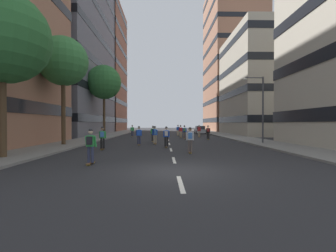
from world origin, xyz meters
TOP-DOWN VIEW (x-y plane):
  - ground_plane at (0.00, 23.40)m, footprint 140.40×140.40m
  - sidewalk_left at (-9.64, 26.32)m, footprint 3.81×64.35m
  - sidewalk_right at (9.64, 26.32)m, footprint 3.81×64.35m
  - lane_markings at (0.00, 23.00)m, footprint 0.16×52.20m
  - building_left_mid at (-17.74, 31.57)m, footprint 12.49×23.56m
  - building_left_far at (-17.74, 51.07)m, footprint 12.49×17.76m
  - building_right_mid at (17.74, 31.57)m, footprint 12.49×16.99m
  - building_right_far at (17.74, 51.07)m, footprint 12.49×18.83m
  - parked_car_near at (6.54, 34.89)m, footprint 1.82×4.40m
  - street_tree_near at (-9.64, 25.55)m, footprint 5.17×5.17m
  - street_tree_mid at (-9.64, 11.27)m, footprint 4.41×4.41m
  - street_tree_far at (-9.64, 3.42)m, footprint 5.16×5.16m
  - streetlamp_right at (8.90, 12.81)m, footprint 2.13×0.30m
  - skater_0 at (-1.41, 12.79)m, footprint 0.56×0.92m
  - skater_1 at (-2.87, 11.82)m, footprint 0.54×0.91m
  - skater_2 at (-4.19, 1.67)m, footprint 0.53×0.90m
  - skater_3 at (-5.29, 8.06)m, footprint 0.55×0.91m
  - skater_4 at (4.97, 18.69)m, footprint 0.55×0.92m
  - skater_5 at (1.85, 28.57)m, footprint 0.56×0.92m
  - skater_6 at (4.72, 24.29)m, footprint 0.54×0.91m
  - skater_7 at (-0.34, 9.54)m, footprint 0.54×0.91m
  - skater_8 at (1.89, 23.12)m, footprint 0.56×0.92m
  - skater_9 at (1.25, 5.97)m, footprint 0.55×0.91m
  - skater_10 at (2.18, 20.39)m, footprint 0.56×0.92m
  - skater_11 at (-1.72, 15.60)m, footprint 0.57×0.92m
  - skater_12 at (-5.32, 25.26)m, footprint 0.57×0.92m

SIDE VIEW (x-z plane):
  - ground_plane at x=0.00m, z-range 0.00..0.00m
  - lane_markings at x=0.00m, z-range 0.00..0.01m
  - sidewalk_left at x=-9.64m, z-range 0.00..0.14m
  - sidewalk_right at x=9.64m, z-range 0.00..0.14m
  - parked_car_near at x=6.54m, z-range -0.06..1.46m
  - skater_1 at x=-2.87m, z-range 0.10..1.87m
  - skater_5 at x=1.85m, z-range 0.10..1.87m
  - skater_6 at x=4.72m, z-range 0.10..1.87m
  - skater_8 at x=1.89m, z-range 0.10..1.87m
  - skater_12 at x=-5.32m, z-range 0.10..1.87m
  - skater_0 at x=-1.41m, z-range 0.13..1.90m
  - skater_2 at x=-4.19m, z-range 0.13..1.90m
  - skater_3 at x=-5.29m, z-range 0.13..1.90m
  - skater_4 at x=4.97m, z-range 0.13..1.90m
  - skater_7 at x=-0.34m, z-range 0.13..1.90m
  - skater_9 at x=1.25m, z-range 0.13..1.90m
  - skater_10 at x=2.18m, z-range 0.13..1.90m
  - skater_11 at x=-1.72m, z-range 0.13..1.90m
  - streetlamp_right at x=8.90m, z-range 0.89..7.39m
  - street_tree_far at x=-9.64m, z-range 2.21..11.54m
  - street_tree_mid at x=-9.64m, z-range 2.76..12.48m
  - street_tree_near at x=-9.64m, z-range 2.90..13.66m
  - building_right_mid at x=17.74m, z-range 0.09..18.18m
  - building_left_far at x=-17.74m, z-range 0.09..32.66m
  - building_left_mid at x=-17.74m, z-range 0.09..32.69m
  - building_right_far at x=17.74m, z-range 0.09..37.93m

